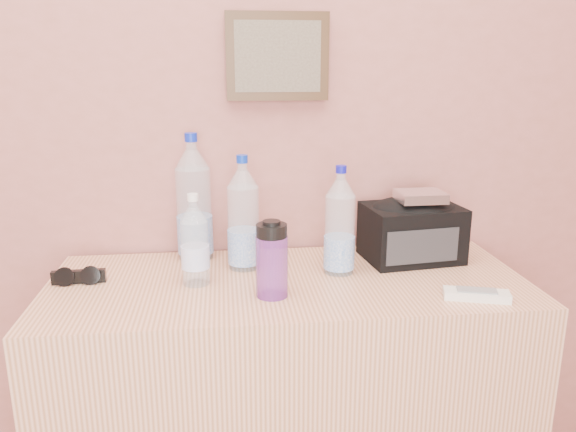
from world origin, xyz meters
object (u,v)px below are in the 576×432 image
object	(u,v)px
pet_large_b	(194,204)
foil_packet	(420,196)
nalgene_bottle	(272,259)
ac_remote	(476,295)
pet_large_c	(243,219)
pet_small	(195,245)
dresser	(288,409)
toiletry_bag	(412,229)
pet_large_d	(340,226)
sunglasses	(79,277)

from	to	relation	value
pet_large_b	foil_packet	bearing A→B (deg)	-9.83
pet_large_b	nalgene_bottle	distance (m)	0.38
ac_remote	foil_packet	distance (m)	0.35
pet_large_c	pet_small	bearing A→B (deg)	-140.29
pet_large_b	ac_remote	size ratio (longest dim) A/B	2.36
dresser	pet_small	xyz separation A→B (m)	(-0.25, 0.00, 0.51)
pet_large_b	toiletry_bag	world-z (taller)	pet_large_b
pet_large_c	pet_large_d	world-z (taller)	pet_large_c
pet_large_c	pet_small	size ratio (longest dim) A/B	1.33
pet_large_d	foil_packet	xyz separation A→B (m)	(0.25, 0.06, 0.06)
pet_large_b	pet_small	size ratio (longest dim) A/B	1.53
sunglasses	toiletry_bag	distance (m)	0.95
dresser	pet_large_d	bearing A→B (deg)	15.22
sunglasses	ac_remote	distance (m)	1.04
dresser	ac_remote	bearing A→B (deg)	-22.18
pet_large_d	sunglasses	bearing A→B (deg)	179.96
nalgene_bottle	ac_remote	bearing A→B (deg)	-9.06
pet_large_c	toiletry_bag	world-z (taller)	pet_large_c
nalgene_bottle	pet_large_b	bearing A→B (deg)	122.64
pet_large_d	toiletry_bag	world-z (taller)	pet_large_d
pet_large_c	toiletry_bag	size ratio (longest dim) A/B	1.20
toiletry_bag	foil_packet	xyz separation A→B (m)	(0.01, -0.03, 0.11)
toiletry_bag	ac_remote	bearing A→B (deg)	-84.97
foil_packet	sunglasses	bearing A→B (deg)	-176.45
ac_remote	pet_small	bearing A→B (deg)	-178.35
nalgene_bottle	pet_large_d	bearing A→B (deg)	35.61
dresser	nalgene_bottle	world-z (taller)	nalgene_bottle
dresser	ac_remote	world-z (taller)	ac_remote
sunglasses	ac_remote	size ratio (longest dim) A/B	0.87
nalgene_bottle	toiletry_bag	world-z (taller)	nalgene_bottle
pet_small	sunglasses	xyz separation A→B (m)	(-0.31, 0.04, -0.09)
nalgene_bottle	foil_packet	xyz separation A→B (m)	(0.45, 0.20, 0.10)
dresser	pet_large_c	distance (m)	0.57
pet_large_b	foil_packet	size ratio (longest dim) A/B	2.88
sunglasses	nalgene_bottle	bearing A→B (deg)	-18.39
dresser	pet_large_b	size ratio (longest dim) A/B	3.43
pet_large_d	dresser	bearing A→B (deg)	-164.78
foil_packet	toiletry_bag	bearing A→B (deg)	111.45
dresser	ac_remote	size ratio (longest dim) A/B	8.09
pet_large_b	pet_large_d	distance (m)	0.44
sunglasses	toiletry_bag	world-z (taller)	toiletry_bag
pet_large_d	foil_packet	distance (m)	0.26
pet_large_b	toiletry_bag	xyz separation A→B (m)	(0.64, -0.09, -0.07)
pet_large_b	nalgene_bottle	bearing A→B (deg)	-57.36
sunglasses	dresser	bearing A→B (deg)	-6.62
sunglasses	foil_packet	distance (m)	0.98
sunglasses	foil_packet	world-z (taller)	foil_packet
nalgene_bottle	sunglasses	xyz separation A→B (m)	(-0.51, 0.15, -0.08)
dresser	toiletry_bag	xyz separation A→B (m)	(0.39, 0.13, 0.50)
pet_small	nalgene_bottle	distance (m)	0.22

